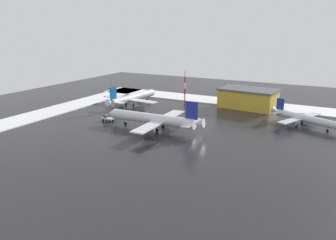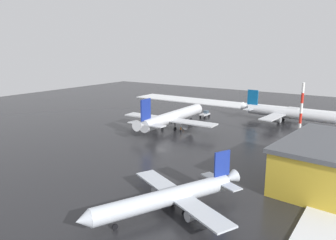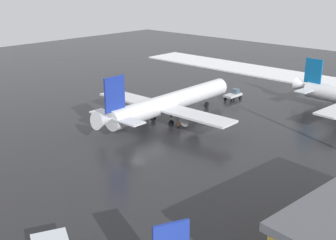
% 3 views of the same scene
% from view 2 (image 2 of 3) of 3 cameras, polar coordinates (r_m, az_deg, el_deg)
% --- Properties ---
extents(ground_plane, '(240.00, 240.00, 0.00)m').
position_cam_2_polar(ground_plane, '(91.21, -1.27, -3.84)').
color(ground_plane, '#232326').
extents(snow_bank_right, '(14.00, 116.00, 0.41)m').
position_cam_2_polar(snow_bank_right, '(149.55, 13.73, 2.37)').
color(snow_bank_right, white).
rests_on(snow_bank_right, ground_plane).
extents(airplane_foreground_jet, '(38.81, 32.11, 11.54)m').
position_cam_2_polar(airplane_foreground_jet, '(105.17, 0.78, 0.53)').
color(airplane_foreground_jet, silver).
rests_on(airplane_foreground_jet, ground_plane).
extents(airplane_parked_starboard, '(27.04, 22.98, 8.54)m').
position_cam_2_polar(airplane_parked_starboard, '(52.66, 0.21, -13.25)').
color(airplane_parked_starboard, silver).
rests_on(airplane_parked_starboard, ground_plane).
extents(airplane_parked_portside, '(29.45, 35.45, 10.52)m').
position_cam_2_polar(airplane_parked_portside, '(120.10, 20.08, 1.11)').
color(airplane_parked_portside, silver).
rests_on(airplane_parked_portside, ground_plane).
extents(pushback_tug, '(4.65, 2.40, 2.50)m').
position_cam_2_polar(pushback_tug, '(123.62, 6.48, 1.07)').
color(pushback_tug, silver).
rests_on(pushback_tug, ground_plane).
extents(ground_crew_near_tug, '(0.36, 0.36, 1.71)m').
position_cam_2_polar(ground_crew_near_tug, '(101.14, 2.25, -1.63)').
color(ground_crew_near_tug, black).
rests_on(ground_crew_near_tug, ground_plane).
extents(ground_crew_mid_apron, '(0.36, 0.36, 1.71)m').
position_cam_2_polar(ground_crew_mid_apron, '(107.03, 2.67, -0.83)').
color(ground_crew_mid_apron, black).
rests_on(ground_crew_mid_apron, ground_plane).
extents(ground_crew_by_nose_gear, '(0.36, 0.36, 1.71)m').
position_cam_2_polar(ground_crew_by_nose_gear, '(110.52, 1.23, -0.39)').
color(ground_crew_by_nose_gear, black).
rests_on(ground_crew_by_nose_gear, ground_plane).
extents(antenna_mast, '(0.70, 0.70, 16.64)m').
position_cam_2_polar(antenna_mast, '(95.34, 22.14, 1.10)').
color(antenna_mast, red).
rests_on(antenna_mast, ground_plane).
extents(cargo_hangar, '(26.33, 17.35, 8.80)m').
position_cam_2_polar(cargo_hangar, '(69.14, 25.99, -6.71)').
color(cargo_hangar, gold).
rests_on(cargo_hangar, ground_plane).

